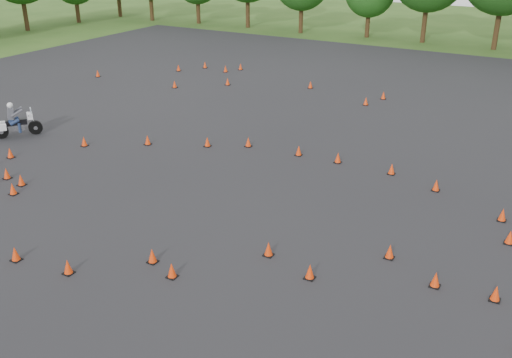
% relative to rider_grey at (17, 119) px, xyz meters
% --- Properties ---
extents(ground, '(140.00, 140.00, 0.00)m').
position_rel_rider_grey_xyz_m(ground, '(14.28, -5.17, -0.88)').
color(ground, '#2D5119').
rests_on(ground, ground).
extents(asphalt_pad, '(62.00, 62.00, 0.00)m').
position_rel_rider_grey_xyz_m(asphalt_pad, '(14.28, 0.83, -0.88)').
color(asphalt_pad, black).
rests_on(asphalt_pad, ground).
extents(traffic_cones, '(36.40, 32.86, 0.45)m').
position_rel_rider_grey_xyz_m(traffic_cones, '(13.81, 0.48, -0.65)').
color(traffic_cones, '#E93809').
rests_on(traffic_cones, asphalt_pad).
extents(rider_grey, '(1.91, 2.25, 1.76)m').
position_rel_rider_grey_xyz_m(rider_grey, '(0.00, 0.00, 0.00)').
color(rider_grey, '#494951').
rests_on(rider_grey, ground).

